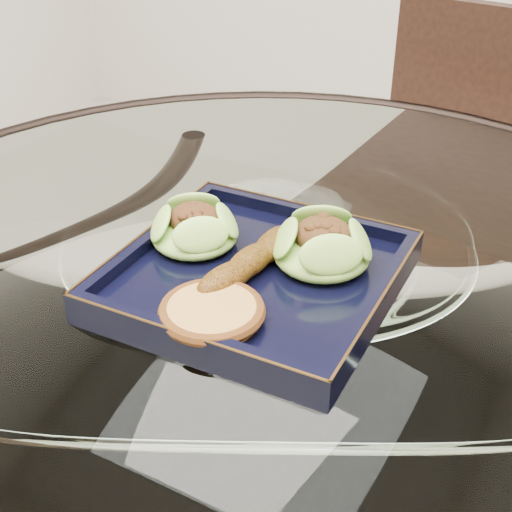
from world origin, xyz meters
The scene contains 7 objects.
dining_table centered at (0.00, 0.00, 0.60)m, with size 1.13×1.13×0.77m.
dining_chair centered at (0.08, 0.56, 0.51)m, with size 0.44×0.44×0.92m.
navy_plate centered at (0.01, -0.04, 0.77)m, with size 0.27×0.27×0.02m, color black.
lettuce_wrap_left centered at (-0.08, -0.02, 0.80)m, with size 0.09×0.09×0.03m, color #689E2D.
lettuce_wrap_right centered at (0.06, 0.01, 0.80)m, with size 0.10×0.10×0.04m, color #63A32F.
roasted_plantain centered at (0.00, -0.04, 0.80)m, with size 0.15×0.03×0.03m, color #673E0A.
crumb_patty centered at (0.01, -0.13, 0.79)m, with size 0.09×0.09×0.02m, color #BC8D3E.
Camera 1 is at (0.30, -0.57, 1.18)m, focal length 50.00 mm.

